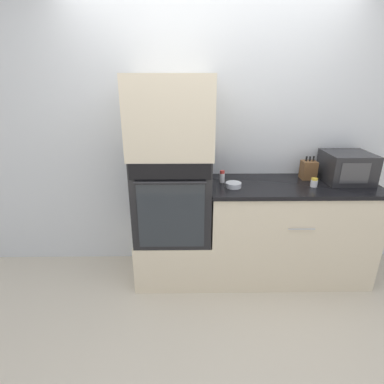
{
  "coord_description": "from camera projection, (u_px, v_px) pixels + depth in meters",
  "views": [
    {
      "loc": [
        -0.2,
        -2.19,
        1.81
      ],
      "look_at": [
        -0.17,
        0.21,
        0.89
      ],
      "focal_mm": 28.0,
      "sensor_mm": 36.0,
      "label": 1
    }
  ],
  "objects": [
    {
      "name": "counter_unit",
      "position": [
        287.0,
        230.0,
        2.81
      ],
      "size": [
        1.48,
        0.63,
        0.93
      ],
      "color": "beige",
      "rests_on": "ground_plane"
    },
    {
      "name": "knife_block",
      "position": [
        308.0,
        170.0,
        2.75
      ],
      "size": [
        0.13,
        0.12,
        0.21
      ],
      "color": "brown",
      "rests_on": "counter_unit"
    },
    {
      "name": "ground_plane",
      "position": [
        211.0,
        293.0,
        2.69
      ],
      "size": [
        12.0,
        12.0,
        0.0
      ],
      "primitive_type": "plane",
      "color": "beige"
    },
    {
      "name": "condiment_jar_mid",
      "position": [
        222.0,
        177.0,
        2.67
      ],
      "size": [
        0.05,
        0.05,
        0.11
      ],
      "color": "silver",
      "rests_on": "counter_unit"
    },
    {
      "name": "wall_back",
      "position": [
        209.0,
        141.0,
        2.83
      ],
      "size": [
        8.0,
        0.05,
        2.5
      ],
      "color": "silver",
      "rests_on": "ground_plane"
    },
    {
      "name": "oven_cabinet_upper",
      "position": [
        171.0,
        116.0,
        2.42
      ],
      "size": [
        0.68,
        0.6,
        0.64
      ],
      "color": "beige",
      "rests_on": "wall_oven"
    },
    {
      "name": "bowl",
      "position": [
        233.0,
        185.0,
        2.55
      ],
      "size": [
        0.13,
        0.13,
        0.04
      ],
      "color": "silver",
      "rests_on": "counter_unit"
    },
    {
      "name": "oven_cabinet_base",
      "position": [
        174.0,
        254.0,
        2.89
      ],
      "size": [
        0.68,
        0.6,
        0.44
      ],
      "color": "beige",
      "rests_on": "ground_plane"
    },
    {
      "name": "wall_oven",
      "position": [
        173.0,
        196.0,
        2.67
      ],
      "size": [
        0.66,
        0.64,
        0.76
      ],
      "color": "black",
      "rests_on": "oven_cabinet_base"
    },
    {
      "name": "microwave",
      "position": [
        347.0,
        167.0,
        2.67
      ],
      "size": [
        0.39,
        0.38,
        0.26
      ],
      "color": "#232326",
      "rests_on": "counter_unit"
    },
    {
      "name": "condiment_jar_near",
      "position": [
        314.0,
        183.0,
        2.56
      ],
      "size": [
        0.06,
        0.06,
        0.08
      ],
      "color": "silver",
      "rests_on": "counter_unit"
    }
  ]
}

